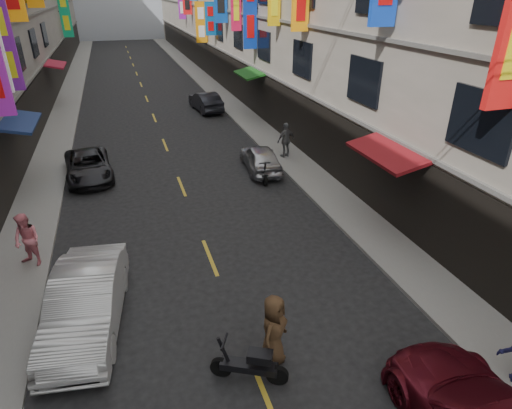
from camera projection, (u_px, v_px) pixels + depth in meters
sidewalk_left at (67, 103)px, 32.93m from camera, size 2.00×90.00×0.12m
sidewalk_right at (219, 93)px, 36.20m from camera, size 2.00×90.00×0.12m
street_awnings at (142, 112)px, 19.30m from camera, size 13.99×35.20×0.41m
lane_markings at (150, 107)px, 32.04m from camera, size 0.12×80.20×0.01m
scooter_crossing at (250, 365)px, 9.58m from camera, size 1.65×0.97×1.14m
scooter_far_right at (262, 171)px, 19.77m from camera, size 0.53×1.80×1.14m
car_left_mid at (86, 303)px, 10.99m from camera, size 2.26×4.83×1.53m
car_left_far at (88, 166)px, 19.92m from camera, size 2.38×4.47×1.20m
car_right_mid at (260, 158)px, 20.74m from camera, size 1.79×3.82×1.27m
car_right_far at (206, 101)px, 30.90m from camera, size 1.88×4.26×1.36m
pedestrian_lfar at (27, 240)px, 13.25m from camera, size 1.04×0.99×1.77m
pedestrian_rfar at (286, 140)px, 21.97m from camera, size 1.19×0.89×1.81m
pedestrian_crossing at (273, 331)px, 9.82m from camera, size 1.10×1.11×1.90m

